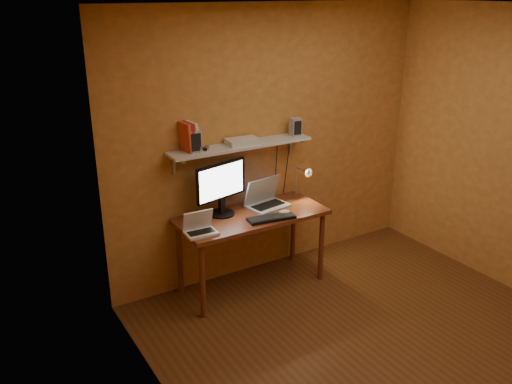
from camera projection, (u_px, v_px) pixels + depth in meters
room at (389, 193)px, 3.98m from camera, size 3.44×3.24×2.64m
desk at (252, 223)px, 5.03m from camera, size 1.40×0.60×0.75m
wall_shelf at (241, 146)px, 4.94m from camera, size 1.40×0.25×0.21m
monitor at (221, 186)px, 4.90m from camera, size 0.54×0.28×0.50m
laptop at (265, 199)px, 5.17m from camera, size 0.42×0.33×0.28m
netbook at (200, 227)px, 4.60m from camera, size 0.27×0.20×0.20m
keyboard at (271, 218)px, 4.89m from camera, size 0.46×0.21×0.02m
mouse at (285, 212)px, 4.99m from camera, size 0.12×0.10×0.04m
desk_lamp at (303, 177)px, 5.34m from camera, size 0.09×0.23×0.38m
speaker_left at (194, 141)px, 4.67m from camera, size 0.12×0.12×0.20m
speaker_right at (295, 127)px, 5.20m from camera, size 0.10×0.10×0.17m
books at (190, 137)px, 4.67m from camera, size 0.15×0.18×0.26m
shelf_camera at (204, 149)px, 4.69m from camera, size 0.10×0.05×0.06m
router at (243, 141)px, 4.93m from camera, size 0.31×0.22×0.05m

